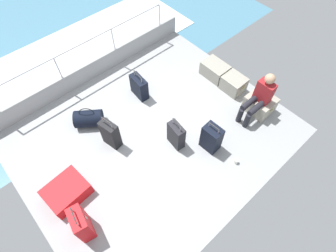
% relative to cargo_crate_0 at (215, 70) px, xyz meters
% --- Properties ---
extents(ground_plane, '(4.40, 5.20, 0.06)m').
position_rel_cargo_crate_0_xyz_m(ground_plane, '(0.30, -2.16, -0.20)').
color(ground_plane, '#939699').
extents(gunwale_port, '(0.06, 5.20, 0.45)m').
position_rel_cargo_crate_0_xyz_m(gunwale_port, '(-1.87, -2.16, 0.05)').
color(gunwale_port, '#939699').
rests_on(gunwale_port, ground_plane).
extents(railing_port, '(0.04, 4.20, 1.02)m').
position_rel_cargo_crate_0_xyz_m(railing_port, '(-1.87, -2.16, 0.61)').
color(railing_port, silver).
rests_on(railing_port, ground_plane).
extents(sea_wake, '(12.00, 12.00, 0.01)m').
position_rel_cargo_crate_0_xyz_m(sea_wake, '(-3.30, -2.16, -0.51)').
color(sea_wake, teal).
rests_on(sea_wake, ground_plane).
extents(cargo_crate_0, '(0.64, 0.43, 0.34)m').
position_rel_cargo_crate_0_xyz_m(cargo_crate_0, '(0.00, 0.00, 0.00)').
color(cargo_crate_0, gray).
rests_on(cargo_crate_0, ground_plane).
extents(cargo_crate_1, '(0.52, 0.42, 0.36)m').
position_rel_cargo_crate_0_xyz_m(cargo_crate_1, '(0.58, -0.02, 0.01)').
color(cargo_crate_1, gray).
rests_on(cargo_crate_1, ground_plane).
extents(cargo_crate_2, '(0.59, 0.50, 0.37)m').
position_rel_cargo_crate_0_xyz_m(cargo_crate_2, '(1.33, -0.05, 0.02)').
color(cargo_crate_2, '#9E9989').
rests_on(cargo_crate_2, ground_plane).
extents(passenger_seated, '(0.34, 0.66, 1.07)m').
position_rel_cargo_crate_0_xyz_m(passenger_seated, '(1.33, -0.23, 0.39)').
color(passenger_seated, maroon).
rests_on(passenger_seated, ground_plane).
extents(suitcase_0, '(0.43, 0.29, 0.79)m').
position_rel_cargo_crate_0_xyz_m(suitcase_0, '(1.00, -4.18, 0.16)').
color(suitcase_0, red).
rests_on(suitcase_0, ground_plane).
extents(suitcase_1, '(0.39, 0.26, 0.78)m').
position_rel_cargo_crate_0_xyz_m(suitcase_1, '(-0.07, -2.89, 0.15)').
color(suitcase_1, black).
rests_on(suitcase_1, ground_plane).
extents(suitcase_2, '(0.46, 0.23, 0.65)m').
position_rel_cargo_crate_0_xyz_m(suitcase_2, '(-0.70, -1.70, 0.09)').
color(suitcase_2, black).
rests_on(suitcase_2, ground_plane).
extents(suitcase_3, '(0.38, 0.22, 0.72)m').
position_rel_cargo_crate_0_xyz_m(suitcase_3, '(0.77, -1.96, 0.11)').
color(suitcase_3, black).
rests_on(suitcase_3, ground_plane).
extents(suitcase_4, '(0.63, 0.75, 0.28)m').
position_rel_cargo_crate_0_xyz_m(suitcase_4, '(0.28, -4.10, -0.03)').
color(suitcase_4, red).
rests_on(suitcase_4, ground_plane).
extents(suitcase_5, '(0.37, 0.28, 0.71)m').
position_rel_cargo_crate_0_xyz_m(suitcase_5, '(1.27, -1.51, 0.13)').
color(suitcase_5, black).
rests_on(suitcase_5, ground_plane).
extents(duffel_bag, '(0.62, 0.66, 0.52)m').
position_rel_cargo_crate_0_xyz_m(duffel_bag, '(-0.77, -2.97, 0.01)').
color(duffel_bag, black).
rests_on(duffel_bag, ground_plane).
extents(paper_cup, '(0.08, 0.08, 0.10)m').
position_rel_cargo_crate_0_xyz_m(paper_cup, '(1.85, -1.40, -0.12)').
color(paper_cup, white).
rests_on(paper_cup, ground_plane).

